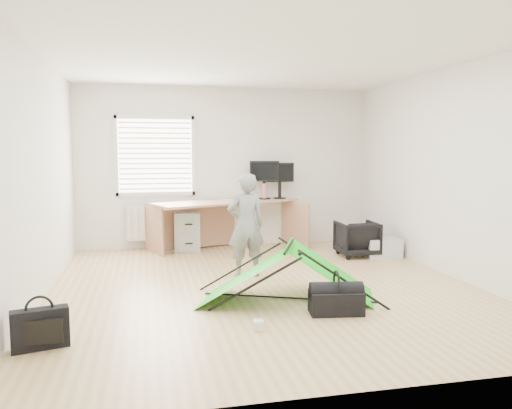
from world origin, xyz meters
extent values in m
plane|color=tan|center=(0.00, 0.00, 0.00)|extent=(5.50, 5.50, 0.00)
cube|color=silver|center=(0.00, 2.75, 1.35)|extent=(5.00, 0.02, 2.70)
cube|color=silver|center=(-1.20, 2.71, 1.55)|extent=(1.20, 0.06, 1.20)
cube|color=silver|center=(-1.20, 2.67, 0.45)|extent=(1.00, 0.12, 0.60)
cube|color=#AB7A5F|center=(-0.08, 2.32, 0.41)|extent=(2.50, 1.57, 0.81)
cube|color=#999C9E|center=(-0.71, 2.43, 0.32)|extent=(0.45, 0.58, 0.64)
cube|color=black|center=(0.60, 2.51, 1.05)|extent=(0.51, 0.21, 0.48)
cube|color=black|center=(0.88, 2.51, 1.04)|extent=(0.48, 0.15, 0.45)
cube|color=beige|center=(0.04, 2.34, 0.82)|extent=(0.39, 0.14, 0.02)
cylinder|color=#B3646E|center=(0.60, 2.46, 0.95)|extent=(0.10, 0.10, 0.27)
imported|color=black|center=(1.82, 1.39, 0.27)|extent=(0.61, 0.63, 0.55)
imported|color=slate|center=(-0.11, 0.52, 0.67)|extent=(0.51, 0.36, 1.34)
cube|color=silver|center=(2.19, 1.26, 0.14)|extent=(0.56, 0.42, 0.29)
cube|color=teal|center=(-0.96, 2.63, 0.20)|extent=(0.37, 0.26, 0.41)
cube|color=black|center=(-2.23, -1.49, 0.17)|extent=(0.47, 0.24, 0.34)
cube|color=silver|center=(-0.38, -1.45, 0.05)|extent=(0.10, 0.10, 0.09)
cube|color=black|center=(0.48, -1.16, 0.12)|extent=(0.56, 0.34, 0.23)
camera|label=1|loc=(-1.34, -5.73, 1.61)|focal=35.00mm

